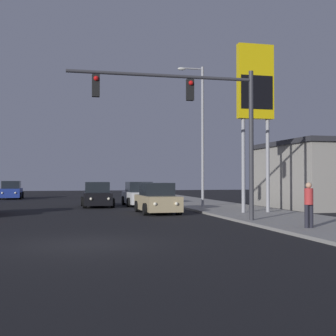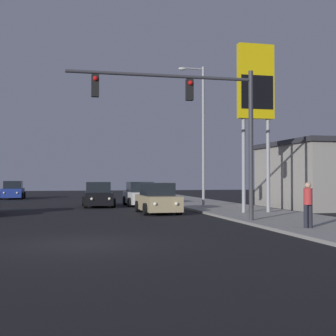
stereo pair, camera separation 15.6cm
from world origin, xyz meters
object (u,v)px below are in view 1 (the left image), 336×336
object	(u,v)px
car_blue	(11,191)
pedestrian_on_sidewalk	(309,203)
car_black	(97,196)
car_tan	(157,199)
car_white	(139,195)
street_lamp	(201,129)
gas_station_sign	(255,91)
traffic_light_mast	(200,112)

from	to	relation	value
car_blue	pedestrian_on_sidewalk	size ratio (longest dim) A/B	2.58
car_black	car_tan	xyz separation A→B (m)	(2.77, -6.61, 0.00)
car_white	car_blue	bearing A→B (deg)	-55.08
pedestrian_on_sidewalk	car_blue	bearing A→B (deg)	113.58
car_white	street_lamp	bearing A→B (deg)	130.50
gas_station_sign	car_blue	bearing A→B (deg)	122.77
car_white	car_tan	distance (m)	7.11
traffic_light_mast	street_lamp	bearing A→B (deg)	72.67
gas_station_sign	pedestrian_on_sidewalk	xyz separation A→B (m)	(-1.32, -7.71, -5.58)
car_black	street_lamp	size ratio (longest dim) A/B	0.48
car_tan	pedestrian_on_sidewalk	bearing A→B (deg)	109.00
traffic_light_mast	pedestrian_on_sidewalk	distance (m)	5.93
car_white	pedestrian_on_sidewalk	world-z (taller)	pedestrian_on_sidewalk
car_white	car_tan	world-z (taller)	same
car_white	traffic_light_mast	world-z (taller)	traffic_light_mast
car_black	pedestrian_on_sidewalk	bearing A→B (deg)	113.48
car_tan	car_white	bearing A→B (deg)	-92.74
gas_station_sign	pedestrian_on_sidewalk	size ratio (longest dim) A/B	5.39
car_white	street_lamp	world-z (taller)	street_lamp
car_black	car_tan	distance (m)	7.17
car_black	pedestrian_on_sidewalk	world-z (taller)	pedestrian_on_sidewalk
car_blue	car_tan	size ratio (longest dim) A/B	1.00
gas_station_sign	street_lamp	bearing A→B (deg)	104.25
street_lamp	car_tan	bearing A→B (deg)	-136.83
car_white	street_lamp	xyz separation A→B (m)	(3.37, -3.77, 4.36)
car_blue	street_lamp	bearing A→B (deg)	127.10
car_blue	car_white	distance (m)	16.60
car_blue	car_tan	distance (m)	22.65
gas_station_sign	car_white	bearing A→B (deg)	117.27
car_white	gas_station_sign	xyz separation A→B (m)	(4.75, -9.21, 5.86)
car_tan	gas_station_sign	bearing A→B (deg)	155.65
car_black	pedestrian_on_sidewalk	size ratio (longest dim) A/B	2.60
car_black	traffic_light_mast	bearing A→B (deg)	106.39
car_white	traffic_light_mast	distance (m)	14.10
traffic_light_mast	car_tan	bearing A→B (deg)	94.61
car_tan	gas_station_sign	size ratio (longest dim) A/B	0.48
car_tan	gas_station_sign	distance (m)	7.95
traffic_light_mast	pedestrian_on_sidewalk	xyz separation A→B (m)	(3.10, -3.41, -3.73)
traffic_light_mast	pedestrian_on_sidewalk	size ratio (longest dim) A/B	4.79
car_blue	car_black	bearing A→B (deg)	115.84
traffic_light_mast	car_white	bearing A→B (deg)	91.39
car_white	traffic_light_mast	xyz separation A→B (m)	(0.33, -13.51, 4.00)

